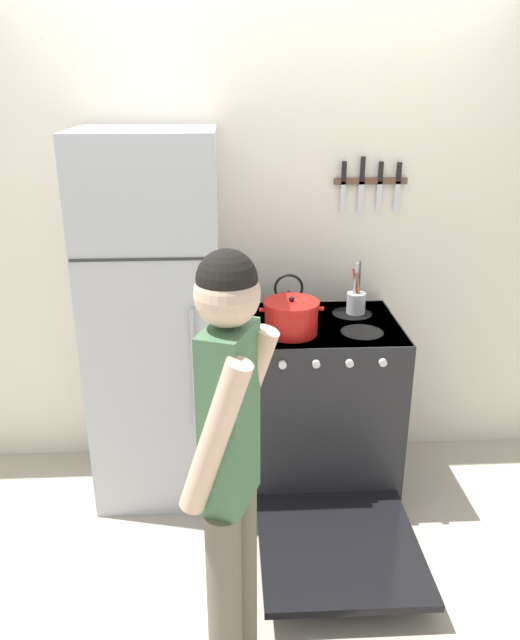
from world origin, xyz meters
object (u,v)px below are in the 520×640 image
at_px(dutch_oven_pot, 291,317).
at_px(tea_kettle, 289,304).
at_px(utensil_jar, 356,301).
at_px(stove_range, 321,408).
at_px(person, 230,465).
at_px(refrigerator, 156,323).

xyz_separation_m(dutch_oven_pot, tea_kettle, (0.01, 0.26, -0.02)).
relative_size(dutch_oven_pot, tea_kettle, 1.24).
bearing_deg(utensil_jar, dutch_oven_pot, -144.27).
bearing_deg(tea_kettle, utensil_jar, 1.01).
height_order(stove_range, person, person).
distance_m(refrigerator, stove_range, 0.97).
bearing_deg(utensil_jar, person, -116.13).
xyz_separation_m(refrigerator, utensil_jar, (1.03, 0.11, 0.06)).
bearing_deg(person, utensil_jar, -4.97).
xyz_separation_m(refrigerator, tea_kettle, (0.68, 0.11, 0.05)).
xyz_separation_m(dutch_oven_pot, utensil_jar, (0.37, 0.26, -0.02)).
height_order(stove_range, tea_kettle, tea_kettle).
bearing_deg(refrigerator, utensil_jar, 6.35).
relative_size(refrigerator, tea_kettle, 7.51).
bearing_deg(dutch_oven_pot, stove_range, 27.40).
height_order(stove_range, dutch_oven_pot, dutch_oven_pot).
bearing_deg(refrigerator, dutch_oven_pot, -12.70).
relative_size(utensil_jar, person, 0.17).
bearing_deg(refrigerator, stove_range, -4.06).
relative_size(dutch_oven_pot, person, 0.19).
relative_size(stove_range, dutch_oven_pot, 4.49).
bearing_deg(utensil_jar, tea_kettle, -178.99).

